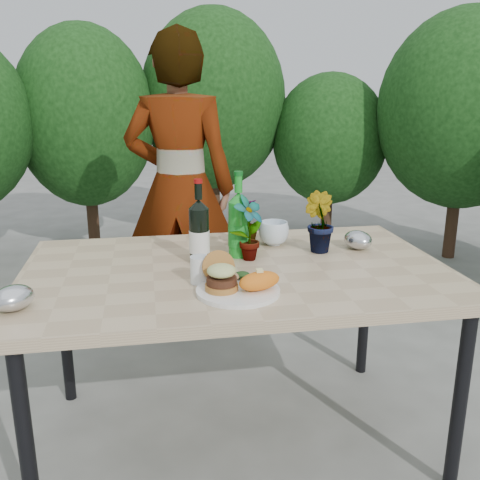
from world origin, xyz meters
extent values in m
plane|color=slate|center=(0.00, 0.00, 0.00)|extent=(80.00, 80.00, 0.00)
cube|color=tan|center=(0.00, 0.00, 0.73)|extent=(1.60, 1.00, 0.04)
cylinder|color=black|center=(-0.72, -0.42, 0.35)|extent=(0.05, 0.05, 0.71)
cylinder|color=black|center=(0.72, -0.42, 0.35)|extent=(0.05, 0.05, 0.71)
cylinder|color=black|center=(-0.72, 0.42, 0.35)|extent=(0.05, 0.05, 0.71)
cylinder|color=black|center=(0.72, 0.42, 0.35)|extent=(0.05, 0.05, 0.71)
cylinder|color=#382316|center=(-0.80, 2.80, 0.21)|extent=(0.10, 0.10, 0.42)
ellipsoid|color=#22571D|center=(-0.80, 2.80, 1.17)|extent=(1.14, 1.14, 1.49)
cylinder|color=#382316|center=(0.30, 3.00, 0.25)|extent=(0.10, 0.10, 0.50)
ellipsoid|color=#22571D|center=(0.30, 3.00, 1.29)|extent=(1.29, 1.29, 1.58)
cylinder|color=#382316|center=(1.30, 2.70, 0.19)|extent=(0.10, 0.10, 0.38)
ellipsoid|color=#22571D|center=(1.30, 2.70, 0.96)|extent=(1.02, 1.02, 1.16)
cylinder|color=#382316|center=(2.20, 2.10, 0.22)|extent=(0.10, 0.10, 0.44)
ellipsoid|color=#22571D|center=(2.20, 2.10, 1.23)|extent=(1.37, 1.37, 1.58)
cylinder|color=white|center=(-0.04, -0.26, 0.76)|extent=(0.28, 0.28, 0.01)
cylinder|color=#B7722D|center=(-0.09, -0.26, 0.78)|extent=(0.11, 0.11, 0.02)
cylinder|color=#472314|center=(-0.09, -0.26, 0.80)|extent=(0.10, 0.10, 0.02)
ellipsoid|color=beige|center=(-0.09, -0.26, 0.83)|extent=(0.10, 0.10, 0.04)
cylinder|color=#B7722D|center=(-0.09, -0.19, 0.82)|extent=(0.11, 0.06, 0.11)
ellipsoid|color=orange|center=(0.03, -0.28, 0.80)|extent=(0.17, 0.12, 0.06)
ellipsoid|color=olive|center=(-0.04, -0.17, 0.78)|extent=(0.04, 0.04, 0.02)
ellipsoid|color=#193814|center=(-0.01, -0.17, 0.78)|extent=(0.06, 0.04, 0.03)
cylinder|color=black|center=(-0.13, 0.08, 0.86)|extent=(0.08, 0.08, 0.22)
cylinder|color=white|center=(-0.13, 0.08, 0.84)|extent=(0.08, 0.08, 0.09)
cone|color=black|center=(-0.13, 0.08, 0.98)|extent=(0.08, 0.08, 0.04)
cylinder|color=black|center=(-0.13, 0.08, 1.03)|extent=(0.03, 0.03, 0.06)
cylinder|color=maroon|center=(-0.13, 0.08, 1.07)|extent=(0.03, 0.03, 0.02)
cylinder|color=#1A9124|center=(0.03, 0.14, 0.86)|extent=(0.08, 0.08, 0.22)
cylinder|color=#198C26|center=(0.03, 0.14, 0.84)|extent=(0.08, 0.08, 0.09)
cone|color=#1A9124|center=(0.03, 0.14, 0.99)|extent=(0.08, 0.08, 0.04)
cylinder|color=#1A9124|center=(0.03, 0.14, 1.04)|extent=(0.03, 0.03, 0.07)
cylinder|color=#0C5919|center=(0.03, 0.14, 1.09)|extent=(0.04, 0.04, 0.02)
cylinder|color=white|center=(-0.15, -0.14, 0.80)|extent=(0.07, 0.07, 0.09)
imported|color=#275E20|center=(0.06, 0.08, 0.88)|extent=(0.16, 0.15, 0.26)
imported|color=#1F571E|center=(0.37, 0.15, 0.87)|extent=(0.16, 0.17, 0.25)
imported|color=#24541D|center=(0.09, 0.30, 0.85)|extent=(0.14, 0.14, 0.20)
imported|color=silver|center=(0.21, 0.27, 0.80)|extent=(0.17, 0.17, 0.10)
ellipsoid|color=silver|center=(-0.74, -0.28, 0.79)|extent=(0.17, 0.17, 0.08)
ellipsoid|color=#B9BCC1|center=(0.54, 0.15, 0.79)|extent=(0.14, 0.16, 0.08)
imported|color=#8C5846|center=(-0.14, 1.10, 0.86)|extent=(0.71, 0.55, 1.71)
camera|label=1|loc=(-0.32, -1.89, 1.41)|focal=40.00mm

